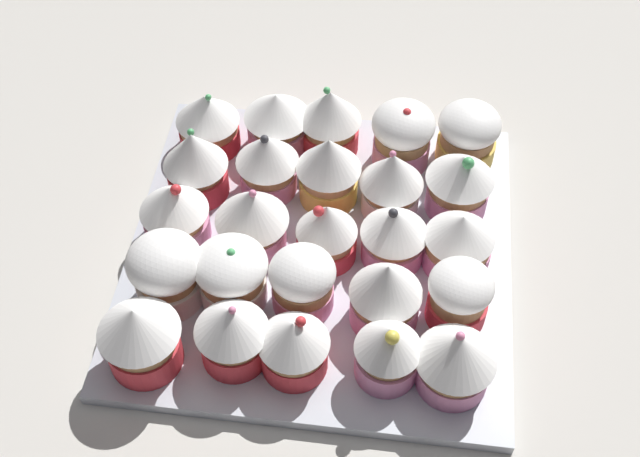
% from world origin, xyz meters
% --- Properties ---
extents(ground_plane, '(1.80, 1.80, 0.03)m').
position_xyz_m(ground_plane, '(0.00, 0.00, -0.01)').
color(ground_plane, beige).
extents(baking_tray, '(0.35, 0.35, 0.01)m').
position_xyz_m(baking_tray, '(0.00, 0.00, 0.01)').
color(baking_tray, silver).
rests_on(baking_tray, ground_plane).
extents(cupcake_0, '(0.07, 0.07, 0.07)m').
position_xyz_m(cupcake_0, '(-0.13, -0.13, 0.05)').
color(cupcake_0, '#D1333D').
rests_on(cupcake_0, baking_tray).
extents(cupcake_1, '(0.06, 0.06, 0.07)m').
position_xyz_m(cupcake_1, '(-0.06, -0.12, 0.05)').
color(cupcake_1, '#D1333D').
rests_on(cupcake_1, baking_tray).
extents(cupcake_2, '(0.06, 0.06, 0.07)m').
position_xyz_m(cupcake_2, '(-0.01, -0.12, 0.05)').
color(cupcake_2, '#D1333D').
rests_on(cupcake_2, baking_tray).
extents(cupcake_3, '(0.06, 0.06, 0.07)m').
position_xyz_m(cupcake_3, '(0.07, -0.12, 0.05)').
color(cupcake_3, pink).
rests_on(cupcake_3, baking_tray).
extents(cupcake_4, '(0.07, 0.07, 0.07)m').
position_xyz_m(cupcake_4, '(0.12, -0.12, 0.05)').
color(cupcake_4, pink).
rests_on(cupcake_4, baking_tray).
extents(cupcake_5, '(0.07, 0.07, 0.07)m').
position_xyz_m(cupcake_5, '(-0.12, -0.07, 0.05)').
color(cupcake_5, white).
rests_on(cupcake_5, baking_tray).
extents(cupcake_6, '(0.06, 0.06, 0.07)m').
position_xyz_m(cupcake_6, '(-0.07, -0.06, 0.05)').
color(cupcake_6, white).
rests_on(cupcake_6, baking_tray).
extents(cupcake_7, '(0.06, 0.06, 0.06)m').
position_xyz_m(cupcake_7, '(-0.01, -0.06, 0.05)').
color(cupcake_7, pink).
rests_on(cupcake_7, baking_tray).
extents(cupcake_8, '(0.06, 0.06, 0.08)m').
position_xyz_m(cupcake_8, '(0.06, -0.07, 0.05)').
color(cupcake_8, pink).
rests_on(cupcake_8, baking_tray).
extents(cupcake_9, '(0.06, 0.06, 0.06)m').
position_xyz_m(cupcake_9, '(0.13, -0.06, 0.04)').
color(cupcake_9, '#D1333D').
rests_on(cupcake_9, baking_tray).
extents(cupcake_10, '(0.06, 0.06, 0.07)m').
position_xyz_m(cupcake_10, '(-0.13, 0.00, 0.05)').
color(cupcake_10, pink).
rests_on(cupcake_10, baking_tray).
extents(cupcake_11, '(0.07, 0.07, 0.07)m').
position_xyz_m(cupcake_11, '(-0.06, -0.00, 0.05)').
color(cupcake_11, pink).
rests_on(cupcake_11, baking_tray).
extents(cupcake_12, '(0.06, 0.06, 0.07)m').
position_xyz_m(cupcake_12, '(0.01, -0.01, 0.05)').
color(cupcake_12, '#D1333D').
rests_on(cupcake_12, baking_tray).
extents(cupcake_13, '(0.06, 0.06, 0.07)m').
position_xyz_m(cupcake_13, '(0.07, 0.00, 0.04)').
color(cupcake_13, pink).
rests_on(cupcake_13, baking_tray).
extents(cupcake_14, '(0.06, 0.06, 0.07)m').
position_xyz_m(cupcake_14, '(0.12, -0.00, 0.05)').
color(cupcake_14, pink).
rests_on(cupcake_14, baking_tray).
extents(cupcake_15, '(0.06, 0.06, 0.08)m').
position_xyz_m(cupcake_15, '(-0.13, 0.06, 0.05)').
color(cupcake_15, '#D1333D').
rests_on(cupcake_15, baking_tray).
extents(cupcake_16, '(0.06, 0.06, 0.07)m').
position_xyz_m(cupcake_16, '(-0.06, 0.07, 0.05)').
color(cupcake_16, pink).
rests_on(cupcake_16, baking_tray).
extents(cupcake_17, '(0.06, 0.06, 0.08)m').
position_xyz_m(cupcake_17, '(-0.00, 0.06, 0.05)').
color(cupcake_17, '#EFC651').
rests_on(cupcake_17, baking_tray).
extents(cupcake_18, '(0.06, 0.06, 0.08)m').
position_xyz_m(cupcake_18, '(0.06, 0.06, 0.05)').
color(cupcake_18, white).
rests_on(cupcake_18, baking_tray).
extents(cupcake_19, '(0.06, 0.06, 0.07)m').
position_xyz_m(cupcake_19, '(0.12, 0.07, 0.05)').
color(cupcake_19, pink).
rests_on(cupcake_19, baking_tray).
extents(cupcake_20, '(0.06, 0.06, 0.07)m').
position_xyz_m(cupcake_20, '(-0.13, 0.12, 0.05)').
color(cupcake_20, '#D1333D').
rests_on(cupcake_20, baking_tray).
extents(cupcake_21, '(0.07, 0.07, 0.07)m').
position_xyz_m(cupcake_21, '(-0.06, 0.13, 0.05)').
color(cupcake_21, pink).
rests_on(cupcake_21, baking_tray).
extents(cupcake_22, '(0.06, 0.06, 0.08)m').
position_xyz_m(cupcake_22, '(-0.01, 0.13, 0.05)').
color(cupcake_22, '#D1333D').
rests_on(cupcake_22, baking_tray).
extents(cupcake_23, '(0.06, 0.06, 0.07)m').
position_xyz_m(cupcake_23, '(0.07, 0.12, 0.05)').
color(cupcake_23, pink).
rests_on(cupcake_23, baking_tray).
extents(cupcake_24, '(0.06, 0.06, 0.07)m').
position_xyz_m(cupcake_24, '(0.13, 0.13, 0.05)').
color(cupcake_24, '#EFC651').
rests_on(cupcake_24, baking_tray).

